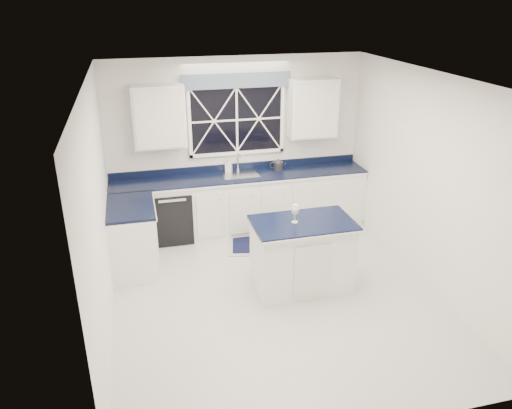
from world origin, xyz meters
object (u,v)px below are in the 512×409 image
object	(u,v)px
faucet	(238,162)
soap_bottle	(229,165)
island	(302,255)
wine_glass	(295,210)
kettle	(278,165)
dishwasher	(172,213)

from	to	relation	value
faucet	soap_bottle	world-z (taller)	faucet
faucet	island	distance (m)	2.16
faucet	wine_glass	distance (m)	2.05
kettle	wine_glass	xyz separation A→B (m)	(-0.36, -1.95, 0.08)
faucet	soap_bottle	xyz separation A→B (m)	(-0.15, 0.03, -0.05)
dishwasher	soap_bottle	xyz separation A→B (m)	(0.95, 0.22, 0.64)
dishwasher	island	world-z (taller)	island
island	soap_bottle	xyz separation A→B (m)	(-0.53, 2.06, 0.58)
kettle	soap_bottle	distance (m)	0.79
dishwasher	island	size ratio (longest dim) A/B	0.65
dishwasher	faucet	world-z (taller)	faucet
faucet	kettle	world-z (taller)	faucet
soap_bottle	kettle	bearing A→B (deg)	-7.51
kettle	soap_bottle	bearing A→B (deg)	-170.11
dishwasher	faucet	size ratio (longest dim) A/B	2.72
island	faucet	bearing A→B (deg)	100.16
soap_bottle	wine_glass	bearing A→B (deg)	-78.30
faucet	wine_glass	bearing A→B (deg)	-82.28
soap_bottle	island	bearing A→B (deg)	-75.53
dishwasher	soap_bottle	bearing A→B (deg)	13.04
dishwasher	kettle	bearing A→B (deg)	3.85
island	wine_glass	bearing A→B (deg)	174.40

